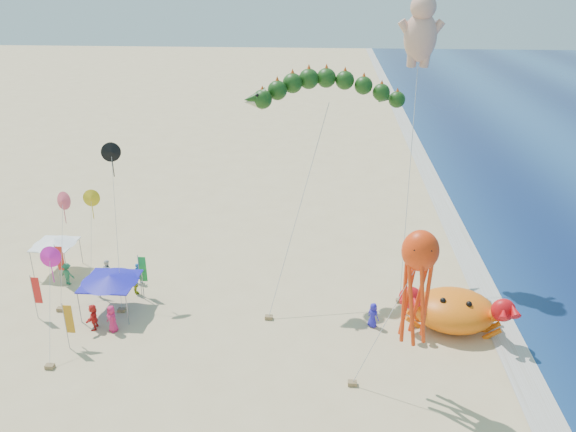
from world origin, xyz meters
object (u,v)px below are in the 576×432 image
Objects in this scene: octopus_kite at (417,278)px; canopy_white at (54,242)px; dragon_kite at (327,95)px; crab_inflatable at (454,310)px; canopy_blue at (110,279)px; cherub_kite at (421,28)px.

canopy_white is (-25.16, 11.54, -4.40)m from octopus_kite.
dragon_kite is 23.13m from canopy_white.
crab_inflatable is 8.96m from octopus_kite.
cherub_kite is at bearing 25.44° from canopy_blue.
crab_inflatable is at bearing 59.22° from octopus_kite.
octopus_kite reaches higher than crab_inflatable.
crab_inflatable is at bearing -77.53° from cherub_kite.
octopus_kite is at bearing -69.28° from dragon_kite.
cherub_kite is (6.34, 3.01, 4.10)m from dragon_kite.
crab_inflatable reaches higher than canopy_blue.
cherub_kite is 2.12× the size of octopus_kite.
canopy_white is (-6.28, 5.17, -0.00)m from canopy_blue.
octopus_kite reaches higher than canopy_blue.
cherub_kite is at bearing 25.36° from dragon_kite.
octopus_kite is at bearing -120.78° from crab_inflatable.
crab_inflatable is 19.20m from cherub_kite.
dragon_kite reaches higher than canopy_white.
octopus_kite is at bearing -95.07° from cherub_kite.
cherub_kite reaches higher than crab_inflatable.
canopy_blue is at bearing 179.27° from crab_inflatable.
canopy_white is at bearing 140.53° from canopy_blue.
crab_inflatable is 0.74× the size of octopus_kite.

